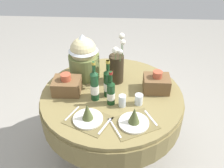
# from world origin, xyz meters

# --- Properties ---
(ground) EXTENTS (8.00, 8.00, 0.00)m
(ground) POSITION_xyz_m (0.00, 0.00, 0.00)
(ground) COLOR #9E998E
(dining_table) EXTENTS (1.32, 1.32, 0.78)m
(dining_table) POSITION_xyz_m (0.00, 0.00, 0.63)
(dining_table) COLOR olive
(dining_table) RESTS_ON ground
(place_setting_left) EXTENTS (0.42, 0.38, 0.16)m
(place_setting_left) POSITION_xyz_m (-0.17, -0.36, 0.82)
(place_setting_left) COLOR brown
(place_setting_left) RESTS_ON dining_table
(place_setting_right) EXTENTS (0.42, 0.38, 0.16)m
(place_setting_right) POSITION_xyz_m (0.19, -0.38, 0.82)
(place_setting_right) COLOR brown
(place_setting_right) RESTS_ON dining_table
(flower_vase) EXTENTS (0.15, 0.24, 0.46)m
(flower_vase) POSITION_xyz_m (0.04, 0.20, 0.94)
(flower_vase) COLOR #332819
(flower_vase) RESTS_ON dining_table
(wine_bottle_left) EXTENTS (0.08, 0.08, 0.36)m
(wine_bottle_left) POSITION_xyz_m (-0.03, -0.03, 0.91)
(wine_bottle_left) COLOR #143819
(wine_bottle_left) RESTS_ON dining_table
(wine_bottle_right) EXTENTS (0.07, 0.07, 0.38)m
(wine_bottle_right) POSITION_xyz_m (-0.14, -0.09, 0.92)
(wine_bottle_right) COLOR #194223
(wine_bottle_right) RESTS_ON dining_table
(wine_bottle_rear) EXTENTS (0.07, 0.07, 0.32)m
(wine_bottle_rear) POSITION_xyz_m (-0.00, -0.14, 0.89)
(wine_bottle_rear) COLOR #143819
(wine_bottle_rear) RESTS_ON dining_table
(tumbler_near_left) EXTENTS (0.06, 0.06, 0.11)m
(tumbler_near_left) POSITION_xyz_m (0.10, -0.17, 0.83)
(tumbler_near_left) COLOR silver
(tumbler_near_left) RESTS_ON dining_table
(tumbler_mid) EXTENTS (0.07, 0.07, 0.10)m
(tumbler_mid) POSITION_xyz_m (0.24, -0.14, 0.82)
(tumbler_mid) COLOR silver
(tumbler_mid) RESTS_ON dining_table
(gift_tub_back_left) EXTENTS (0.30, 0.30, 0.45)m
(gift_tub_back_left) POSITION_xyz_m (-0.28, 0.27, 1.01)
(gift_tub_back_left) COLOR olive
(gift_tub_back_left) RESTS_ON dining_table
(woven_basket_side_left) EXTENTS (0.25, 0.20, 0.19)m
(woven_basket_side_left) POSITION_xyz_m (-0.41, -0.00, 0.85)
(woven_basket_side_left) COLOR brown
(woven_basket_side_left) RESTS_ON dining_table
(woven_basket_side_right) EXTENTS (0.23, 0.19, 0.20)m
(woven_basket_side_right) POSITION_xyz_m (0.40, 0.07, 0.85)
(woven_basket_side_right) COLOR brown
(woven_basket_side_right) RESTS_ON dining_table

